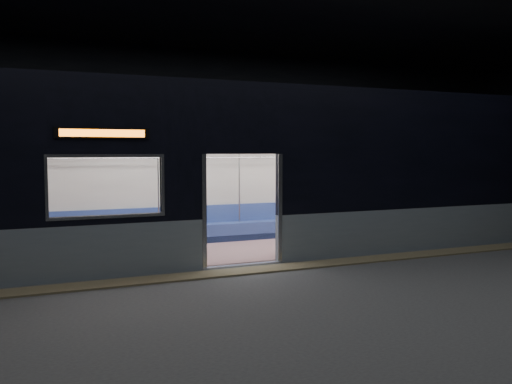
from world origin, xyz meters
TOP-DOWN VIEW (x-y plane):
  - station_floor at (0.00, 0.00)m, footprint 24.00×14.00m
  - station_envelope at (0.00, 0.00)m, footprint 24.00×14.00m
  - tactile_strip at (0.00, 0.55)m, footprint 22.80×0.50m
  - metro_car at (-0.00, 2.54)m, footprint 18.00×3.04m
  - passenger at (2.83, 3.55)m, footprint 0.41×0.69m
  - handbag at (2.80, 3.33)m, footprint 0.28×0.25m
  - transit_map at (2.94, 3.85)m, footprint 0.98×0.03m

SIDE VIEW (x-z plane):
  - station_floor at x=0.00m, z-range -0.01..0.00m
  - tactile_strip at x=0.00m, z-range 0.00..0.03m
  - handbag at x=2.80m, z-range 0.61..0.74m
  - passenger at x=2.83m, z-range 0.11..1.47m
  - transit_map at x=2.94m, z-range 1.15..1.78m
  - metro_car at x=0.00m, z-range 0.17..3.52m
  - station_envelope at x=0.00m, z-range 1.16..6.16m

